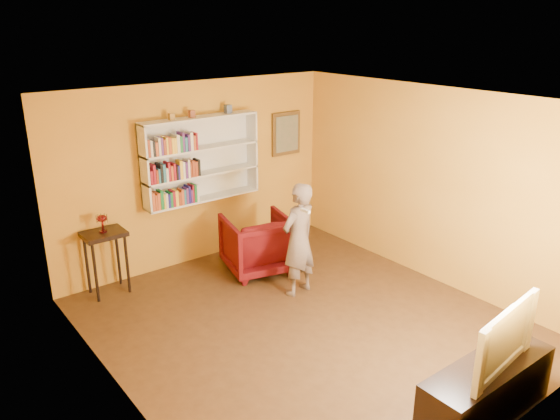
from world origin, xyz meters
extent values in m
cube|color=#3F2814|center=(0.00, 0.00, -0.06)|extent=(5.30, 5.80, 0.12)
cube|color=#C38324|center=(0.00, 2.52, 1.35)|extent=(5.30, 0.04, 2.70)
cube|color=#C38324|center=(0.00, -2.52, 1.35)|extent=(5.30, 0.04, 2.70)
cube|color=#C38324|center=(-2.27, 0.00, 1.35)|extent=(0.04, 5.80, 2.70)
cube|color=#C38324|center=(2.27, 0.00, 1.35)|extent=(0.04, 5.80, 2.70)
cube|color=white|center=(0.00, 0.00, 2.73)|extent=(5.30, 5.80, 0.06)
cube|color=silver|center=(0.00, 2.48, 1.60)|extent=(1.80, 0.03, 1.20)
cube|color=silver|center=(-0.89, 2.35, 1.60)|extent=(0.03, 0.28, 1.20)
cube|color=silver|center=(0.89, 2.35, 1.60)|extent=(0.03, 0.28, 1.20)
cube|color=silver|center=(0.00, 2.35, 1.00)|extent=(1.80, 0.28, 0.03)
cube|color=silver|center=(0.00, 2.35, 1.38)|extent=(1.80, 0.28, 0.03)
cube|color=silver|center=(0.00, 2.35, 1.76)|extent=(1.80, 0.28, 0.03)
cube|color=silver|center=(0.00, 2.35, 2.20)|extent=(1.80, 0.28, 0.03)
cube|color=#BD5125|center=(-0.84, 2.31, 1.15)|extent=(0.04, 0.18, 0.26)
cube|color=#BD5125|center=(-0.80, 2.30, 1.12)|extent=(0.03, 0.17, 0.22)
cube|color=#BD5125|center=(-0.76, 2.31, 1.13)|extent=(0.04, 0.18, 0.24)
cube|color=#187033|center=(-0.71, 2.30, 1.15)|extent=(0.04, 0.15, 0.27)
cube|color=yellow|center=(-0.67, 2.29, 1.12)|extent=(0.02, 0.14, 0.21)
cube|color=silver|center=(-0.64, 2.31, 1.12)|extent=(0.03, 0.18, 0.22)
cube|color=navy|center=(-0.60, 2.29, 1.11)|extent=(0.03, 0.15, 0.20)
cube|color=#187033|center=(-0.57, 2.31, 1.12)|extent=(0.04, 0.17, 0.21)
cube|color=maroon|center=(-0.53, 2.30, 1.13)|extent=(0.04, 0.16, 0.23)
cube|color=yellow|center=(-0.49, 2.30, 1.13)|extent=(0.04, 0.16, 0.23)
cube|color=#95391B|center=(-0.44, 2.31, 1.11)|extent=(0.04, 0.18, 0.19)
cube|color=#BD5125|center=(-0.40, 2.29, 1.13)|extent=(0.04, 0.15, 0.23)
cube|color=teal|center=(-0.36, 2.31, 1.12)|extent=(0.03, 0.18, 0.22)
cube|color=#56297D|center=(-0.32, 2.29, 1.13)|extent=(0.04, 0.14, 0.23)
cube|color=navy|center=(-0.28, 2.30, 1.14)|extent=(0.02, 0.16, 0.25)
cube|color=#56297D|center=(-0.25, 2.31, 1.11)|extent=(0.02, 0.19, 0.19)
cube|color=maroon|center=(-0.23, 2.30, 1.14)|extent=(0.02, 0.15, 0.26)
cube|color=#187033|center=(-0.19, 2.30, 1.14)|extent=(0.04, 0.16, 0.26)
cube|color=silver|center=(-0.15, 2.31, 1.14)|extent=(0.03, 0.18, 0.25)
cube|color=maroon|center=(-0.84, 2.29, 1.49)|extent=(0.04, 0.14, 0.19)
cube|color=maroon|center=(-0.79, 2.30, 1.53)|extent=(0.04, 0.16, 0.27)
cube|color=#95391B|center=(-0.76, 2.31, 1.49)|extent=(0.03, 0.19, 0.19)
cube|color=teal|center=(-0.72, 2.30, 1.49)|extent=(0.03, 0.16, 0.20)
cube|color=black|center=(-0.69, 2.31, 1.52)|extent=(0.03, 0.18, 0.26)
cube|color=teal|center=(-0.65, 2.30, 1.52)|extent=(0.04, 0.16, 0.25)
cube|color=silver|center=(-0.61, 2.31, 1.49)|extent=(0.03, 0.19, 0.19)
cube|color=maroon|center=(-0.57, 2.30, 1.53)|extent=(0.03, 0.16, 0.27)
cube|color=#BD5125|center=(-0.53, 2.31, 1.50)|extent=(0.04, 0.18, 0.21)
cube|color=maroon|center=(-0.49, 2.30, 1.51)|extent=(0.04, 0.17, 0.24)
cube|color=black|center=(-0.46, 2.30, 1.49)|extent=(0.02, 0.15, 0.20)
cube|color=navy|center=(-0.43, 2.31, 1.49)|extent=(0.03, 0.17, 0.20)
cube|color=yellow|center=(-0.39, 2.29, 1.53)|extent=(0.04, 0.14, 0.26)
cube|color=silver|center=(-0.35, 2.31, 1.51)|extent=(0.04, 0.17, 0.24)
cube|color=#56297D|center=(-0.31, 2.29, 1.51)|extent=(0.03, 0.15, 0.23)
cube|color=silver|center=(-0.27, 2.30, 1.52)|extent=(0.03, 0.17, 0.26)
cube|color=#95391B|center=(-0.24, 2.30, 1.50)|extent=(0.02, 0.16, 0.21)
cube|color=#95391B|center=(-0.20, 2.30, 1.51)|extent=(0.04, 0.17, 0.23)
cube|color=#95391B|center=(-0.16, 2.29, 1.50)|extent=(0.04, 0.15, 0.22)
cube|color=black|center=(-0.11, 2.30, 1.51)|extent=(0.04, 0.16, 0.24)
cube|color=#95391B|center=(-0.84, 2.31, 1.89)|extent=(0.03, 0.18, 0.23)
cube|color=silver|center=(-0.81, 2.29, 1.89)|extent=(0.03, 0.15, 0.22)
cube|color=black|center=(-0.77, 2.30, 1.88)|extent=(0.03, 0.15, 0.21)
cube|color=#BD5125|center=(-0.73, 2.31, 1.87)|extent=(0.04, 0.17, 0.19)
cube|color=silver|center=(-0.69, 2.29, 1.90)|extent=(0.03, 0.15, 0.25)
cube|color=#56297D|center=(-0.66, 2.30, 1.89)|extent=(0.03, 0.17, 0.24)
cube|color=#95391B|center=(-0.61, 2.31, 1.88)|extent=(0.04, 0.18, 0.21)
cube|color=yellow|center=(-0.58, 2.30, 1.89)|extent=(0.03, 0.17, 0.23)
cube|color=#BD5125|center=(-0.54, 2.31, 1.89)|extent=(0.04, 0.19, 0.23)
cube|color=yellow|center=(-0.49, 2.30, 1.88)|extent=(0.04, 0.16, 0.22)
cube|color=yellow|center=(-0.45, 2.31, 1.88)|extent=(0.04, 0.17, 0.21)
cube|color=silver|center=(-0.41, 2.31, 1.90)|extent=(0.04, 0.19, 0.25)
cube|color=#187033|center=(-0.37, 2.30, 1.88)|extent=(0.04, 0.15, 0.22)
cube|color=#56297D|center=(-0.33, 2.31, 1.91)|extent=(0.03, 0.18, 0.27)
cube|color=teal|center=(-0.29, 2.29, 1.87)|extent=(0.04, 0.15, 0.20)
cube|color=#56297D|center=(-0.25, 2.31, 1.89)|extent=(0.03, 0.17, 0.23)
cube|color=silver|center=(-0.20, 2.31, 1.90)|extent=(0.04, 0.19, 0.26)
cube|color=#BD5125|center=(-0.16, 2.30, 1.88)|extent=(0.03, 0.16, 0.21)
cube|color=maroon|center=(-0.12, 2.30, 1.90)|extent=(0.03, 0.16, 0.24)
cube|color=#A87930|center=(-0.43, 2.35, 2.26)|extent=(0.07, 0.07, 0.09)
cube|color=brown|center=(-0.12, 2.35, 2.27)|extent=(0.07, 0.07, 0.10)
cube|color=#4A587C|center=(0.48, 2.35, 2.27)|extent=(0.09, 0.09, 0.12)
cube|color=#533917|center=(1.65, 2.46, 1.75)|extent=(0.55, 0.04, 0.70)
cube|color=gray|center=(1.65, 2.44, 1.75)|extent=(0.45, 0.02, 0.58)
cylinder|color=black|center=(-1.78, 2.09, 0.41)|extent=(0.04, 0.04, 0.82)
cylinder|color=black|center=(-1.35, 2.09, 0.41)|extent=(0.04, 0.04, 0.82)
cylinder|color=black|center=(-1.78, 2.41, 0.41)|extent=(0.04, 0.04, 0.82)
cylinder|color=black|center=(-1.35, 2.41, 0.41)|extent=(0.04, 0.04, 0.82)
cube|color=black|center=(-1.57, 2.25, 0.85)|extent=(0.54, 0.41, 0.06)
cylinder|color=maroon|center=(-1.57, 2.25, 0.89)|extent=(0.10, 0.10, 0.02)
cylinder|color=maroon|center=(-1.57, 2.25, 0.96)|extent=(0.03, 0.03, 0.13)
ellipsoid|color=maroon|center=(-1.57, 2.25, 1.07)|extent=(0.14, 0.14, 0.09)
cylinder|color=beige|center=(-1.50, 2.25, 1.07)|extent=(0.01, 0.01, 0.10)
cylinder|color=beige|center=(-1.51, 2.29, 1.07)|extent=(0.01, 0.01, 0.10)
cylinder|color=beige|center=(-1.55, 2.32, 1.07)|extent=(0.01, 0.01, 0.10)
cylinder|color=beige|center=(-1.60, 2.31, 1.07)|extent=(0.01, 0.01, 0.10)
cylinder|color=beige|center=(-1.63, 2.27, 1.07)|extent=(0.01, 0.01, 0.10)
cylinder|color=beige|center=(-1.63, 2.23, 1.07)|extent=(0.01, 0.01, 0.10)
cylinder|color=beige|center=(-1.60, 2.19, 1.07)|extent=(0.01, 0.01, 0.10)
cylinder|color=beige|center=(-1.55, 2.18, 1.07)|extent=(0.01, 0.01, 0.10)
cylinder|color=beige|center=(-1.51, 2.21, 1.07)|extent=(0.01, 0.01, 0.10)
imported|color=#44040C|center=(0.43, 1.58, 0.42)|extent=(1.10, 1.12, 0.85)
imported|color=brown|center=(0.46, 0.68, 0.77)|extent=(0.62, 0.46, 1.55)
cube|color=white|center=(0.34, 0.41, 1.28)|extent=(0.04, 0.15, 0.04)
cube|color=black|center=(0.30, -2.25, 0.27)|extent=(1.52, 0.46, 0.54)
imported|color=black|center=(0.30, -2.25, 0.86)|extent=(1.10, 0.27, 0.63)
camera|label=1|loc=(-3.79, -4.41, 3.54)|focal=35.00mm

